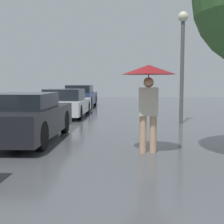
% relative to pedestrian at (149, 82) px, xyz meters
% --- Properties ---
extents(pedestrian, '(1.12, 1.12, 1.85)m').
position_rel_pedestrian_xyz_m(pedestrian, '(0.00, 0.00, 0.00)').
color(pedestrian, tan).
rests_on(pedestrian, ground_plane).
extents(parked_car_second, '(1.69, 4.03, 1.22)m').
position_rel_pedestrian_xyz_m(parked_car_second, '(-3.07, 1.29, -0.92)').
color(parked_car_second, black).
rests_on(parked_car_second, ground_plane).
extents(parked_car_third, '(1.76, 4.00, 1.20)m').
position_rel_pedestrian_xyz_m(parked_car_third, '(-3.14, 6.84, -0.94)').
color(parked_car_third, silver).
rests_on(parked_car_third, ground_plane).
extents(parked_car_farthest, '(1.67, 4.01, 1.31)m').
position_rel_pedestrian_xyz_m(parked_car_farthest, '(-3.29, 12.08, -0.88)').
color(parked_car_farthest, navy).
rests_on(parked_car_farthest, ground_plane).
extents(street_lamp, '(0.36, 0.36, 3.96)m').
position_rel_pedestrian_xyz_m(street_lamp, '(1.50, 4.77, 1.13)').
color(street_lamp, '#515456').
rests_on(street_lamp, ground_plane).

